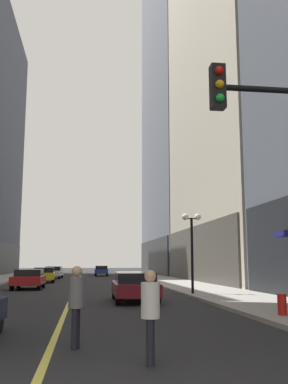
{
  "coord_description": "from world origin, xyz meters",
  "views": [
    {
      "loc": [
        0.7,
        -3.97,
        1.81
      ],
      "look_at": [
        5.41,
        31.67,
        7.58
      ],
      "focal_mm": 40.87,
      "sensor_mm": 36.0,
      "label": 1
    }
  ],
  "objects_px": {
    "car_maroon": "(135,286)",
    "car_white": "(54,272)",
    "pedestrian_in_white_shirt": "(150,309)",
    "pedestrian_in_grey_suit": "(76,300)",
    "car_red": "(29,278)",
    "car_blue": "(101,270)",
    "street_lamp_right_mid": "(192,235)",
    "car_yellow": "(44,274)",
    "fire_hydrant_right": "(282,307)"
  },
  "relations": [
    {
      "from": "car_maroon",
      "to": "pedestrian_in_white_shirt",
      "type": "distance_m",
      "value": 12.45
    },
    {
      "from": "pedestrian_in_grey_suit",
      "to": "pedestrian_in_white_shirt",
      "type": "bearing_deg",
      "value": -50.84
    },
    {
      "from": "pedestrian_in_white_shirt",
      "to": "car_red",
      "type": "bearing_deg",
      "value": 102.26
    },
    {
      "from": "street_lamp_right_mid",
      "to": "car_maroon",
      "type": "bearing_deg",
      "value": -140.25
    },
    {
      "from": "car_yellow",
      "to": "pedestrian_in_white_shirt",
      "type": "relative_size",
      "value": 2.93
    },
    {
      "from": "pedestrian_in_grey_suit",
      "to": "street_lamp_right_mid",
      "type": "relative_size",
      "value": 0.39
    },
    {
      "from": "car_red",
      "to": "street_lamp_right_mid",
      "type": "bearing_deg",
      "value": -38.65
    },
    {
      "from": "car_red",
      "to": "fire_hydrant_right",
      "type": "xyz_separation_m",
      "value": [
        9.99,
        -17.34,
        -0.32
      ]
    },
    {
      "from": "pedestrian_in_grey_suit",
      "to": "pedestrian_in_white_shirt",
      "type": "xyz_separation_m",
      "value": [
        1.36,
        -1.66,
        -0.04
      ]
    },
    {
      "from": "pedestrian_in_white_shirt",
      "to": "car_blue",
      "type": "bearing_deg",
      "value": 88.96
    },
    {
      "from": "car_blue",
      "to": "pedestrian_in_white_shirt",
      "type": "bearing_deg",
      "value": -91.04
    },
    {
      "from": "car_maroon",
      "to": "street_lamp_right_mid",
      "type": "distance_m",
      "value": 5.14
    },
    {
      "from": "car_white",
      "to": "car_red",
      "type": "bearing_deg",
      "value": -90.87
    },
    {
      "from": "car_maroon",
      "to": "car_yellow",
      "type": "xyz_separation_m",
      "value": [
        -5.94,
        20.23,
        0.0
      ]
    },
    {
      "from": "car_red",
      "to": "car_white",
      "type": "relative_size",
      "value": 0.87
    },
    {
      "from": "street_lamp_right_mid",
      "to": "fire_hydrant_right",
      "type": "bearing_deg",
      "value": -87.06
    },
    {
      "from": "pedestrian_in_white_shirt",
      "to": "street_lamp_right_mid",
      "type": "relative_size",
      "value": 0.37
    },
    {
      "from": "car_blue",
      "to": "street_lamp_right_mid",
      "type": "relative_size",
      "value": 1.0
    },
    {
      "from": "car_red",
      "to": "car_white",
      "type": "height_order",
      "value": "same"
    },
    {
      "from": "car_maroon",
      "to": "car_blue",
      "type": "height_order",
      "value": "same"
    },
    {
      "from": "car_red",
      "to": "street_lamp_right_mid",
      "type": "xyz_separation_m",
      "value": [
        9.49,
        -7.59,
        2.54
      ]
    },
    {
      "from": "car_white",
      "to": "car_blue",
      "type": "bearing_deg",
      "value": 55.21
    },
    {
      "from": "car_red",
      "to": "pedestrian_in_grey_suit",
      "type": "relative_size",
      "value": 2.37
    },
    {
      "from": "car_red",
      "to": "car_yellow",
      "type": "relative_size",
      "value": 0.84
    },
    {
      "from": "car_yellow",
      "to": "car_blue",
      "type": "distance_m",
      "value": 18.6
    },
    {
      "from": "car_white",
      "to": "pedestrian_in_white_shirt",
      "type": "height_order",
      "value": "pedestrian_in_white_shirt"
    },
    {
      "from": "pedestrian_in_grey_suit",
      "to": "street_lamp_right_mid",
      "type": "bearing_deg",
      "value": 66.6
    },
    {
      "from": "fire_hydrant_right",
      "to": "car_blue",
      "type": "bearing_deg",
      "value": 95.24
    },
    {
      "from": "pedestrian_in_white_shirt",
      "to": "street_lamp_right_mid",
      "type": "distance_m",
      "value": 16.08
    },
    {
      "from": "car_maroon",
      "to": "fire_hydrant_right",
      "type": "xyz_separation_m",
      "value": [
        3.94,
        -6.89,
        -0.32
      ]
    },
    {
      "from": "car_maroon",
      "to": "car_yellow",
      "type": "bearing_deg",
      "value": 106.36
    },
    {
      "from": "car_maroon",
      "to": "car_red",
      "type": "distance_m",
      "value": 12.07
    },
    {
      "from": "car_white",
      "to": "pedestrian_in_grey_suit",
      "type": "height_order",
      "value": "pedestrian_in_grey_suit"
    },
    {
      "from": "car_maroon",
      "to": "car_white",
      "type": "xyz_separation_m",
      "value": [
        -5.76,
        29.88,
        -0.0
      ]
    },
    {
      "from": "pedestrian_in_white_shirt",
      "to": "car_yellow",
      "type": "bearing_deg",
      "value": 98.46
    },
    {
      "from": "pedestrian_in_white_shirt",
      "to": "fire_hydrant_right",
      "type": "height_order",
      "value": "pedestrian_in_white_shirt"
    },
    {
      "from": "pedestrian_in_grey_suit",
      "to": "pedestrian_in_white_shirt",
      "type": "height_order",
      "value": "pedestrian_in_grey_suit"
    },
    {
      "from": "car_red",
      "to": "fire_hydrant_right",
      "type": "distance_m",
      "value": 20.01
    },
    {
      "from": "car_red",
      "to": "street_lamp_right_mid",
      "type": "height_order",
      "value": "street_lamp_right_mid"
    },
    {
      "from": "pedestrian_in_grey_suit",
      "to": "car_yellow",
      "type": "bearing_deg",
      "value": 96.44
    },
    {
      "from": "car_maroon",
      "to": "fire_hydrant_right",
      "type": "distance_m",
      "value": 7.95
    },
    {
      "from": "pedestrian_in_grey_suit",
      "to": "pedestrian_in_white_shirt",
      "type": "relative_size",
      "value": 1.04
    },
    {
      "from": "pedestrian_in_white_shirt",
      "to": "pedestrian_in_grey_suit",
      "type": "bearing_deg",
      "value": 129.16
    },
    {
      "from": "car_maroon",
      "to": "car_white",
      "type": "relative_size",
      "value": 0.95
    },
    {
      "from": "car_yellow",
      "to": "car_white",
      "type": "height_order",
      "value": "same"
    },
    {
      "from": "car_blue",
      "to": "pedestrian_in_grey_suit",
      "type": "height_order",
      "value": "pedestrian_in_grey_suit"
    },
    {
      "from": "car_white",
      "to": "car_blue",
      "type": "height_order",
      "value": "same"
    },
    {
      "from": "car_white",
      "to": "street_lamp_right_mid",
      "type": "height_order",
      "value": "street_lamp_right_mid"
    },
    {
      "from": "car_blue",
      "to": "fire_hydrant_right",
      "type": "xyz_separation_m",
      "value": [
        4.11,
        -44.81,
        -0.32
      ]
    },
    {
      "from": "car_red",
      "to": "pedestrian_in_white_shirt",
      "type": "xyz_separation_m",
      "value": [
        4.96,
        -22.84,
        0.25
      ]
    }
  ]
}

